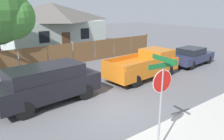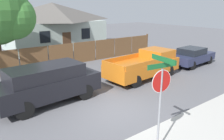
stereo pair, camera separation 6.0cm
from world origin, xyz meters
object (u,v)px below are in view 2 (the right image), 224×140
(house, at_px, (53,25))
(red_suv, at_px, (48,83))
(stop_sign, at_px, (161,89))
(orange_pickup, at_px, (145,65))
(parked_sedan, at_px, (192,56))

(house, relative_size, red_suv, 2.12)
(red_suv, relative_size, stop_sign, 1.60)
(orange_pickup, height_order, stop_sign, stop_sign)
(red_suv, height_order, stop_sign, stop_sign)
(red_suv, bearing_deg, parked_sedan, -4.12)
(parked_sedan, bearing_deg, red_suv, 175.88)
(house, distance_m, stop_sign, 19.99)
(parked_sedan, height_order, stop_sign, stop_sign)
(orange_pickup, bearing_deg, red_suv, 176.04)
(red_suv, distance_m, parked_sedan, 11.73)
(house, bearing_deg, orange_pickup, -88.49)
(house, distance_m, red_suv, 15.14)
(house, xyz_separation_m, orange_pickup, (0.36, -13.74, -1.67))
(red_suv, bearing_deg, orange_pickup, -3.96)
(house, relative_size, stop_sign, 3.39)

